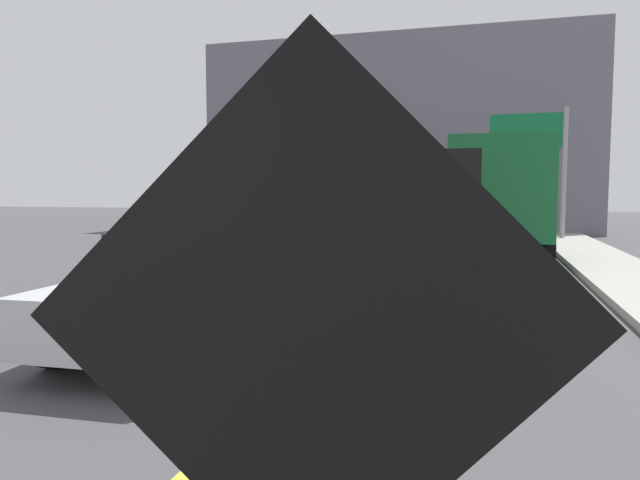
# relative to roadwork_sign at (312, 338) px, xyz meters

# --- Properties ---
(lane_center_stripe) EXTENTS (0.14, 36.00, 0.01)m
(lane_center_stripe) POSITION_rel_roadwork_sign_xyz_m (-1.41, 3.49, -1.47)
(lane_center_stripe) COLOR yellow
(lane_center_stripe) RESTS_ON ground
(roadwork_sign) EXTENTS (1.61, 0.29, 2.33)m
(roadwork_sign) POSITION_rel_roadwork_sign_xyz_m (0.00, 0.00, 0.00)
(roadwork_sign) COLOR #593819
(roadwork_sign) RESTS_ON ground
(arrow_board_trailer) EXTENTS (1.60, 1.82, 2.70)m
(arrow_board_trailer) POSITION_rel_roadwork_sign_xyz_m (-0.45, 10.17, -0.99)
(arrow_board_trailer) COLOR orange
(arrow_board_trailer) RESTS_ON ground
(box_truck) EXTENTS (2.75, 7.82, 3.18)m
(box_truck) POSITION_rel_roadwork_sign_xyz_m (0.87, 15.88, 0.28)
(box_truck) COLOR black
(box_truck) RESTS_ON ground
(pickup_car) EXTENTS (2.27, 4.77, 1.38)m
(pickup_car) POSITION_rel_roadwork_sign_xyz_m (-3.02, 5.23, -0.77)
(pickup_car) COLOR silver
(pickup_car) RESTS_ON ground
(highway_guide_sign) EXTENTS (2.79, 0.26, 5.00)m
(highway_guide_sign) POSITION_rel_roadwork_sign_xyz_m (2.43, 22.04, 1.95)
(highway_guide_sign) COLOR gray
(highway_guide_sign) RESTS_ON ground
(far_building_block) EXTENTS (18.04, 9.31, 8.96)m
(far_building_block) POSITION_rel_roadwork_sign_xyz_m (-3.76, 29.45, 3.01)
(far_building_block) COLOR slate
(far_building_block) RESTS_ON ground
(traffic_cone_near_sign) EXTENTS (0.36, 0.36, 0.74)m
(traffic_cone_near_sign) POSITION_rel_roadwork_sign_xyz_m (-0.24, 2.29, -1.11)
(traffic_cone_near_sign) COLOR black
(traffic_cone_near_sign) RESTS_ON ground
(traffic_cone_mid_lane) EXTENTS (0.36, 0.36, 0.72)m
(traffic_cone_mid_lane) POSITION_rel_roadwork_sign_xyz_m (-0.14, 4.17, -1.12)
(traffic_cone_mid_lane) COLOR black
(traffic_cone_mid_lane) RESTS_ON ground
(traffic_cone_far_lane) EXTENTS (0.36, 0.36, 0.77)m
(traffic_cone_far_lane) POSITION_rel_roadwork_sign_xyz_m (-0.16, 6.34, -1.09)
(traffic_cone_far_lane) COLOR black
(traffic_cone_far_lane) RESTS_ON ground
(traffic_cone_curbside) EXTENTS (0.36, 0.36, 0.73)m
(traffic_cone_curbside) POSITION_rel_roadwork_sign_xyz_m (-0.03, 8.26, -1.11)
(traffic_cone_curbside) COLOR black
(traffic_cone_curbside) RESTS_ON ground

